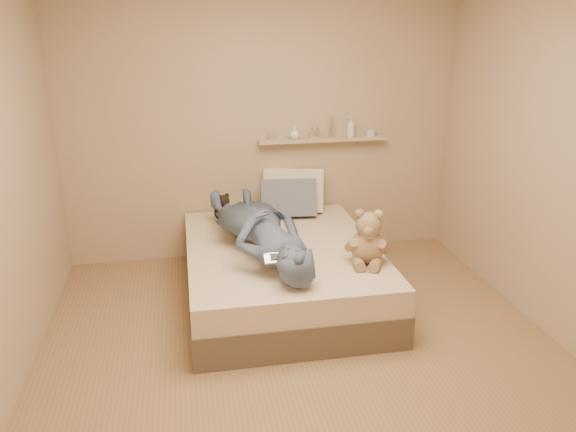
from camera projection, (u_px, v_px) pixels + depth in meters
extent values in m
plane|color=olive|center=(306.00, 360.00, 3.76)|extent=(3.80, 3.80, 0.00)
plane|color=tan|center=(262.00, 119.00, 5.08)|extent=(3.60, 0.00, 3.60)
plane|color=tan|center=(459.00, 347.00, 1.56)|extent=(3.60, 0.00, 3.60)
cube|color=brown|center=(282.00, 283.00, 4.58)|extent=(1.50, 1.90, 0.25)
cube|color=beige|center=(281.00, 257.00, 4.50)|extent=(1.48, 1.88, 0.20)
cube|color=silver|center=(277.00, 258.00, 3.84)|extent=(0.18, 0.08, 0.06)
cube|color=black|center=(278.00, 256.00, 3.83)|extent=(0.10, 0.04, 0.03)
sphere|color=#9F7157|center=(367.00, 246.00, 4.13)|extent=(0.26, 0.26, 0.26)
sphere|color=#987653|center=(369.00, 225.00, 4.05)|extent=(0.19, 0.19, 0.19)
sphere|color=#977A53|center=(360.00, 214.00, 4.03)|extent=(0.07, 0.07, 0.07)
sphere|color=tan|center=(379.00, 215.00, 4.01)|extent=(0.07, 0.07, 0.07)
sphere|color=#8F6A4F|center=(368.00, 231.00, 3.97)|extent=(0.08, 0.08, 0.08)
cylinder|color=#9B7F53|center=(351.00, 245.00, 4.10)|extent=(0.07, 0.17, 0.14)
cylinder|color=#986A51|center=(384.00, 247.00, 4.08)|extent=(0.15, 0.17, 0.14)
cylinder|color=#8F6C4C|center=(358.00, 263.00, 4.06)|extent=(0.10, 0.18, 0.08)
cylinder|color=olive|center=(375.00, 264.00, 4.04)|extent=(0.15, 0.19, 0.08)
cylinder|color=#BAAF9E|center=(368.00, 235.00, 4.07)|extent=(0.17, 0.17, 0.02)
sphere|color=black|center=(223.00, 212.00, 4.98)|extent=(0.17, 0.17, 0.17)
sphere|color=black|center=(223.00, 201.00, 4.94)|extent=(0.11, 0.11, 0.11)
sphere|color=black|center=(219.00, 197.00, 4.91)|extent=(0.04, 0.04, 0.04)
sphere|color=black|center=(227.00, 195.00, 4.94)|extent=(0.04, 0.04, 0.04)
cube|color=beige|center=(294.00, 190.00, 5.22)|extent=(0.59, 0.38, 0.43)
cube|color=slate|center=(288.00, 198.00, 5.08)|extent=(0.52, 0.30, 0.37)
imported|color=#495273|center=(260.00, 229.00, 4.29)|extent=(0.89, 1.66, 0.38)
cube|color=tan|center=(322.00, 140.00, 5.19)|extent=(1.20, 0.12, 0.03)
cylinder|color=#A89A90|center=(272.00, 137.00, 5.09)|extent=(0.07, 0.07, 0.06)
imported|color=silver|center=(295.00, 133.00, 5.12)|extent=(0.12, 0.12, 0.12)
imported|color=white|center=(314.00, 131.00, 5.15)|extent=(0.09, 0.09, 0.14)
cylinder|color=silver|center=(332.00, 128.00, 5.17)|extent=(0.04, 0.04, 0.18)
imported|color=white|center=(351.00, 127.00, 5.20)|extent=(0.10, 0.10, 0.19)
cylinder|color=silver|center=(371.00, 133.00, 5.25)|extent=(0.09, 0.09, 0.06)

